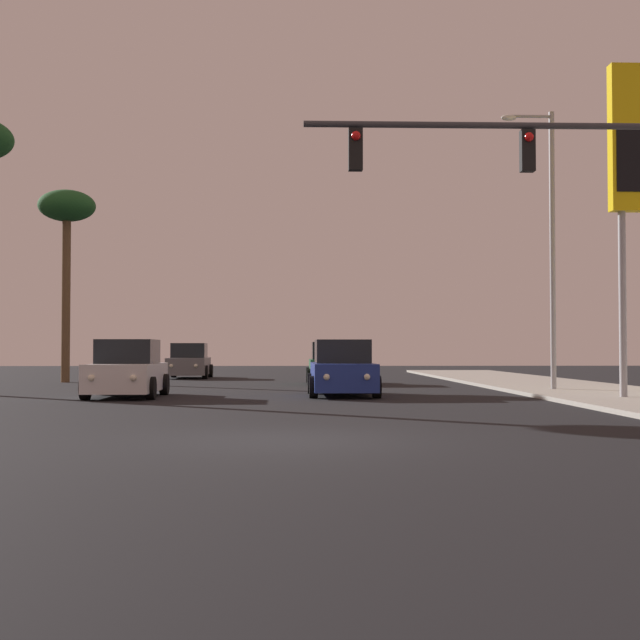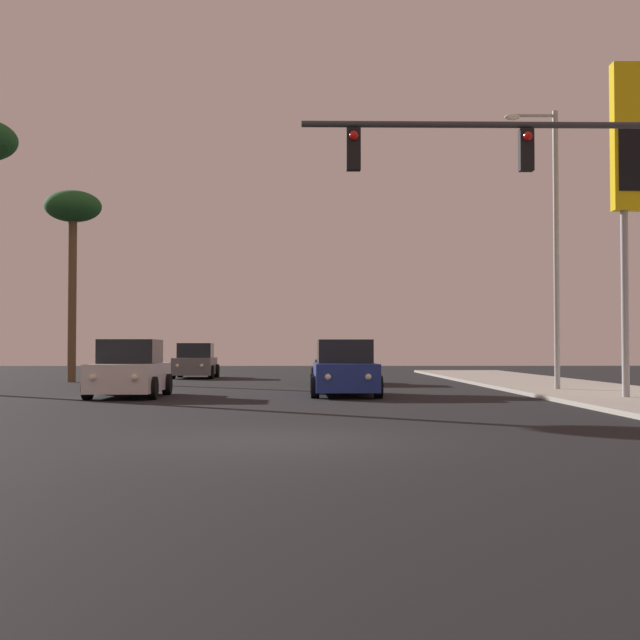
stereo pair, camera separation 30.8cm
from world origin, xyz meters
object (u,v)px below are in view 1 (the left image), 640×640
at_px(car_grey, 189,362).
at_px(car_blue, 342,370).
at_px(palm_tree_mid, 67,216).
at_px(street_lamp, 548,234).
at_px(traffic_light_mast, 548,194).
at_px(car_green, 332,365).
at_px(car_white, 127,371).

xyz_separation_m(car_grey, car_blue, (6.47, -16.29, 0.00)).
bearing_deg(palm_tree_mid, street_lamp, -27.49).
distance_m(car_blue, street_lamp, 8.27).
height_order(street_lamp, palm_tree_mid, street_lamp).
relative_size(traffic_light_mast, palm_tree_mid, 0.93).
bearing_deg(street_lamp, car_grey, 132.46).
bearing_deg(palm_tree_mid, car_blue, -45.09).
xyz_separation_m(car_grey, street_lamp, (13.26, -14.49, 4.36)).
bearing_deg(street_lamp, palm_tree_mid, 152.51).
bearing_deg(car_grey, palm_tree_mid, 47.49).
bearing_deg(car_green, car_blue, 89.57).
bearing_deg(car_grey, street_lamp, 131.26).
bearing_deg(street_lamp, car_white, -169.76).
bearing_deg(street_lamp, car_green, 132.35).
bearing_deg(palm_tree_mid, car_grey, 48.69).
relative_size(car_white, street_lamp, 0.48).
height_order(car_blue, street_lamp, street_lamp).
xyz_separation_m(car_grey, palm_tree_mid, (-4.58, -5.21, 6.28)).
xyz_separation_m(car_blue, palm_tree_mid, (-11.05, 11.08, 6.28)).
relative_size(car_green, car_blue, 1.00).
height_order(traffic_light_mast, street_lamp, street_lamp).
height_order(car_white, car_green, same).
relative_size(car_green, palm_tree_mid, 0.53).
xyz_separation_m(car_green, car_blue, (-0.10, -9.15, 0.00)).
height_order(car_grey, car_blue, same).
height_order(car_green, traffic_light_mast, traffic_light_mast).
distance_m(car_white, car_blue, 6.34).
xyz_separation_m(car_white, street_lamp, (13.11, 2.37, 4.36)).
relative_size(car_grey, car_white, 1.00).
bearing_deg(palm_tree_mid, car_white, -67.88).
xyz_separation_m(street_lamp, palm_tree_mid, (-17.84, 9.28, 1.92)).
distance_m(car_white, traffic_light_mast, 13.21).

